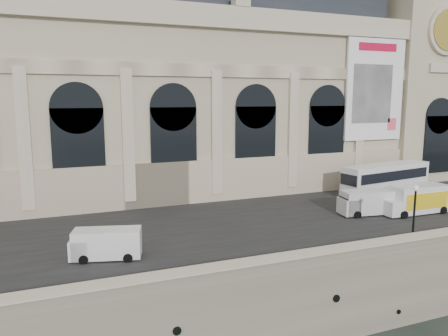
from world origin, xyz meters
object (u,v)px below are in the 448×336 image
object	(u,v)px
bus_right	(386,178)
van_b	(103,244)
lamp_right	(414,213)
van_c	(365,203)
box_truck	(415,200)

from	to	relation	value
bus_right	van_b	size ratio (longest dim) A/B	2.43
van_b	lamp_right	distance (m)	25.52
van_b	van_c	world-z (taller)	van_c
box_truck	lamp_right	xyz separation A→B (m)	(-6.88, -6.62, 0.88)
bus_right	box_truck	size ratio (longest dim) A/B	1.78
bus_right	lamp_right	xyz separation A→B (m)	(-10.52, -15.01, 0.23)
box_truck	lamp_right	world-z (taller)	lamp_right
van_b	box_truck	bearing A→B (deg)	2.16
bus_right	box_truck	xyz separation A→B (m)	(-3.65, -8.39, -0.65)
bus_right	van_b	world-z (taller)	bus_right
box_truck	lamp_right	size ratio (longest dim) A/B	1.56
van_b	box_truck	world-z (taller)	box_truck
bus_right	van_c	size ratio (longest dim) A/B	2.21
box_truck	lamp_right	distance (m)	9.58
van_b	lamp_right	world-z (taller)	lamp_right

